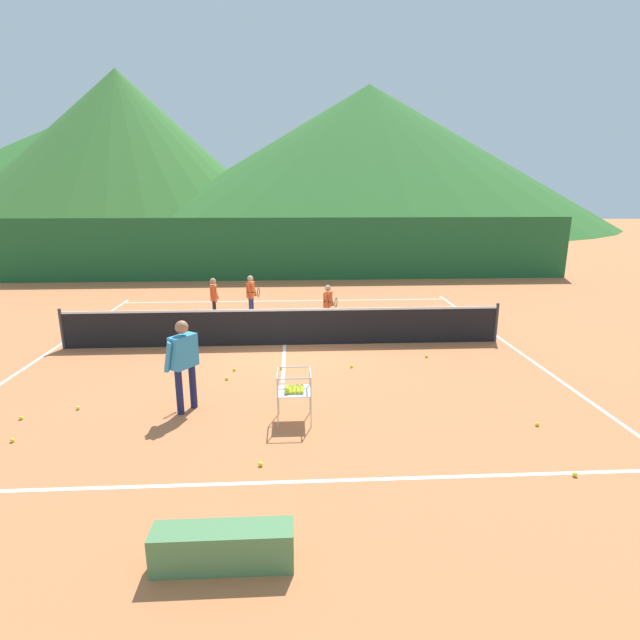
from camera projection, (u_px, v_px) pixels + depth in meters
name	position (u px, v px, depth m)	size (l,w,h in m)	color
ground_plane	(285.00, 345.00, 12.82)	(120.00, 120.00, 0.00)	#C67042
line_baseline_near	(278.00, 482.00, 6.74)	(11.79, 0.08, 0.01)	white
line_baseline_far	(287.00, 301.00, 18.01)	(11.79, 0.08, 0.01)	white
line_sideline_west	(54.00, 349.00, 12.50)	(0.08, 11.66, 0.01)	white
line_sideline_east	(504.00, 341.00, 13.13)	(0.08, 11.66, 0.01)	white
line_service_center	(285.00, 345.00, 12.82)	(0.08, 5.28, 0.01)	white
tennis_net	(284.00, 327.00, 12.69)	(11.35, 0.08, 1.05)	#333338
instructor	(184.00, 357.00, 8.72)	(0.59, 0.83, 1.71)	#191E4C
student_0	(214.00, 295.00, 15.00)	(0.25, 0.55, 1.35)	black
student_1	(251.00, 292.00, 15.44)	(0.42, 0.68, 1.35)	navy
student_2	(328.00, 302.00, 14.27)	(0.41, 0.69, 1.27)	silver
ball_cart	(294.00, 389.00, 8.43)	(0.58, 0.58, 0.90)	#B7B7BC
tennis_ball_0	(281.00, 368.00, 11.02)	(0.07, 0.07, 0.07)	yellow
tennis_ball_1	(227.00, 378.00, 10.42)	(0.07, 0.07, 0.07)	yellow
tennis_ball_2	(234.00, 369.00, 10.95)	(0.07, 0.07, 0.07)	yellow
tennis_ball_3	(78.00, 408.00, 8.99)	(0.07, 0.07, 0.07)	yellow
tennis_ball_4	(352.00, 366.00, 11.15)	(0.07, 0.07, 0.07)	yellow
tennis_ball_5	(12.00, 440.00, 7.82)	(0.07, 0.07, 0.07)	yellow
tennis_ball_6	(537.00, 424.00, 8.37)	(0.07, 0.07, 0.07)	yellow
tennis_ball_7	(575.00, 474.00, 6.88)	(0.07, 0.07, 0.07)	yellow
tennis_ball_8	(427.00, 356.00, 11.83)	(0.07, 0.07, 0.07)	yellow
tennis_ball_9	(261.00, 464.00, 7.14)	(0.07, 0.07, 0.07)	yellow
tennis_ball_10	(21.00, 418.00, 8.60)	(0.07, 0.07, 0.07)	yellow
windscreen_fence	(287.00, 249.00, 21.90)	(25.93, 0.08, 2.80)	#1E5B2D
courtside_bench	(223.00, 547.00, 5.19)	(1.50, 0.36, 0.46)	#4C7F4C
hill_0	(368.00, 156.00, 62.23)	(58.19, 58.19, 16.81)	#2D6628
hill_1	(59.00, 174.00, 69.48)	(52.21, 52.21, 12.75)	#2D6628
hill_2	(122.00, 148.00, 61.15)	(40.24, 40.24, 18.42)	#38702D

